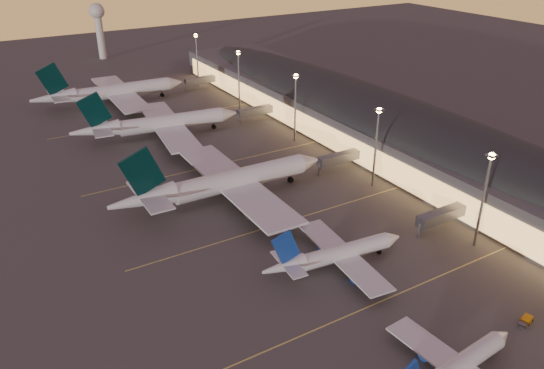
{
  "coord_description": "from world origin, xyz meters",
  "views": [
    {
      "loc": [
        -68.27,
        -72.47,
        74.82
      ],
      "look_at": [
        2.0,
        45.0,
        7.0
      ],
      "focal_mm": 35.0,
      "sensor_mm": 36.0,
      "label": 1
    }
  ],
  "objects": [
    {
      "name": "ground",
      "position": [
        0.0,
        0.0,
        0.0
      ],
      "size": [
        700.0,
        700.0,
        0.0
      ],
      "primitive_type": "plane",
      "color": "#423F3D"
    },
    {
      "name": "airliner_narrow_north",
      "position": [
        -0.88,
        10.87,
        3.5
      ],
      "size": [
        37.93,
        34.04,
        13.54
      ],
      "rotation": [
        0.0,
        0.0,
        -0.1
      ],
      "color": "silver",
      "rests_on": "ground"
    },
    {
      "name": "airliner_wide_near",
      "position": [
        -8.38,
        55.75,
        5.61
      ],
      "size": [
        67.9,
        61.62,
        21.78
      ],
      "rotation": [
        0.0,
        0.0,
        -0.01
      ],
      "color": "silver",
      "rests_on": "ground"
    },
    {
      "name": "airliner_wide_mid",
      "position": [
        -6.98,
        115.55,
        5.31
      ],
      "size": [
        64.49,
        59.18,
        20.63
      ],
      "rotation": [
        0.0,
        0.0,
        -0.12
      ],
      "color": "silver",
      "rests_on": "ground"
    },
    {
      "name": "airliner_wide_far",
      "position": [
        -10.87,
        166.26,
        5.65
      ],
      "size": [
        68.43,
        62.19,
        21.93
      ],
      "rotation": [
        0.0,
        0.0,
        -0.03
      ],
      "color": "silver",
      "rests_on": "ground"
    },
    {
      "name": "terminal_building",
      "position": [
        61.84,
        72.47,
        8.78
      ],
      "size": [
        56.35,
        255.0,
        17.46
      ],
      "color": "#48484D",
      "rests_on": "ground"
    },
    {
      "name": "light_masts",
      "position": [
        36.0,
        65.0,
        17.55
      ],
      "size": [
        2.2,
        217.2,
        25.9
      ],
      "color": "gray",
      "rests_on": "ground"
    },
    {
      "name": "radar_tower",
      "position": [
        10.0,
        260.0,
        21.87
      ],
      "size": [
        9.0,
        9.0,
        32.5
      ],
      "color": "silver",
      "rests_on": "ground"
    },
    {
      "name": "lane_markings",
      "position": [
        0.0,
        40.0,
        0.01
      ],
      "size": [
        90.0,
        180.36,
        0.0
      ],
      "color": "#D8C659",
      "rests_on": "ground"
    },
    {
      "name": "baggage_tug_b",
      "position": [
        21.14,
        -25.79,
        0.56
      ],
      "size": [
        4.37,
        2.59,
        1.22
      ],
      "rotation": [
        0.0,
        0.0,
        0.25
      ],
      "color": "#D07A04",
      "rests_on": "ground"
    }
  ]
}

